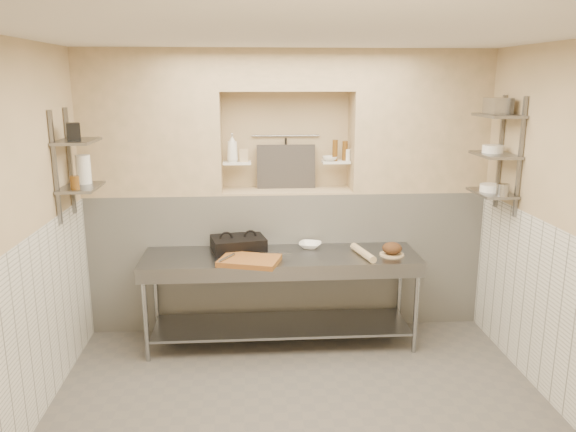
{
  "coord_description": "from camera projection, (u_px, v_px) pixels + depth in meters",
  "views": [
    {
      "loc": [
        -0.37,
        -3.85,
        2.51
      ],
      "look_at": [
        -0.05,
        0.9,
        1.35
      ],
      "focal_mm": 35.0,
      "sensor_mm": 36.0,
      "label": 1
    }
  ],
  "objects": [
    {
      "name": "floor",
      "position": [
        302.0,
        418.0,
        4.37
      ],
      "size": [
        4.0,
        3.9,
        0.1
      ],
      "primitive_type": "cube",
      "color": "#5E5953",
      "rests_on": "ground"
    },
    {
      "name": "ceiling",
      "position": [
        304.0,
        27.0,
        3.68
      ],
      "size": [
        4.0,
        3.9,
        0.1
      ],
      "primitive_type": "cube",
      "color": "silver",
      "rests_on": "ground"
    },
    {
      "name": "wainscot_right",
      "position": [
        559.0,
        321.0,
        4.32
      ],
      "size": [
        0.02,
        3.9,
        1.4
      ],
      "primitive_type": "cube",
      "color": "silver",
      "rests_on": "floor"
    },
    {
      "name": "panini_press",
      "position": [
        238.0,
        244.0,
        5.41
      ],
      "size": [
        0.56,
        0.46,
        0.14
      ],
      "rotation": [
        0.0,
        0.0,
        0.21
      ],
      "color": "black",
      "rests_on": "prep_table"
    },
    {
      "name": "condiment_a",
      "position": [
        345.0,
        151.0,
        5.67
      ],
      "size": [
        0.05,
        0.05,
        0.2
      ],
      "primitive_type": "cylinder",
      "color": "#5D3912",
      "rests_on": "alcove_shelf_right"
    },
    {
      "name": "bread_loaf",
      "position": [
        392.0,
        248.0,
        5.27
      ],
      "size": [
        0.19,
        0.19,
        0.11
      ],
      "primitive_type": "ellipsoid",
      "color": "#4C2D19",
      "rests_on": "bread_board"
    },
    {
      "name": "backwall_pillar_right",
      "position": [
        418.0,
        122.0,
        5.64
      ],
      "size": [
        1.35,
        0.4,
        1.4
      ],
      "primitive_type": "cube",
      "color": "tan",
      "rests_on": "backwall_lower"
    },
    {
      "name": "cutting_board",
      "position": [
        249.0,
        261.0,
        5.05
      ],
      "size": [
        0.6,
        0.5,
        0.05
      ],
      "primitive_type": "cube",
      "rotation": [
        0.0,
        0.0,
        -0.29
      ],
      "color": "brown",
      "rests_on": "prep_table"
    },
    {
      "name": "wainscot_left",
      "position": [
        29.0,
        337.0,
        4.06
      ],
      "size": [
        0.02,
        3.9,
        1.4
      ],
      "primitive_type": "cube",
      "color": "silver",
      "rests_on": "floor"
    },
    {
      "name": "wall_shelf_right_lower",
      "position": [
        492.0,
        193.0,
        5.14
      ],
      "size": [
        0.3,
        0.5,
        0.02
      ],
      "primitive_type": "cube",
      "color": "slate",
      "rests_on": "wall_right"
    },
    {
      "name": "alcove_shelf_right",
      "position": [
        336.0,
        162.0,
        5.68
      ],
      "size": [
        0.28,
        0.16,
        0.02
      ],
      "primitive_type": "cube",
      "color": "white",
      "rests_on": "backwall_lower"
    },
    {
      "name": "alcove_shelf_left",
      "position": [
        237.0,
        163.0,
        5.62
      ],
      "size": [
        0.28,
        0.16,
        0.02
      ],
      "primitive_type": "cube",
      "color": "white",
      "rests_on": "backwall_lower"
    },
    {
      "name": "shelf_rail_right_a",
      "position": [
        500.0,
        152.0,
        5.26
      ],
      "size": [
        0.03,
        0.03,
        1.05
      ],
      "primitive_type": "cube",
      "color": "slate",
      "rests_on": "wall_right"
    },
    {
      "name": "bottle_soap",
      "position": [
        232.0,
        148.0,
        5.55
      ],
      "size": [
        0.11,
        0.12,
        0.28
      ],
      "primitive_type": "imported",
      "rotation": [
        0.0,
        0.0,
        0.05
      ],
      "color": "white",
      "rests_on": "alcove_shelf_left"
    },
    {
      "name": "jug_left",
      "position": [
        83.0,
        169.0,
        4.95
      ],
      "size": [
        0.13,
        0.13,
        0.25
      ],
      "primitive_type": "cylinder",
      "color": "white",
      "rests_on": "wall_shelf_left_lower"
    },
    {
      "name": "bread_board",
      "position": [
        392.0,
        254.0,
        5.29
      ],
      "size": [
        0.23,
        0.23,
        0.01
      ],
      "primitive_type": "cylinder",
      "color": "#CEB88F",
      "rests_on": "prep_table"
    },
    {
      "name": "mixing_bowl",
      "position": [
        310.0,
        245.0,
        5.51
      ],
      "size": [
        0.27,
        0.27,
        0.05
      ],
      "primitive_type": "imported",
      "rotation": [
        0.0,
        0.0,
        -0.29
      ],
      "color": "white",
      "rests_on": "prep_table"
    },
    {
      "name": "bowl_right",
      "position": [
        492.0,
        188.0,
        5.14
      ],
      "size": [
        0.21,
        0.21,
        0.06
      ],
      "primitive_type": "cylinder",
      "color": "white",
      "rests_on": "wall_shelf_right_lower"
    },
    {
      "name": "bowl_alcove",
      "position": [
        330.0,
        159.0,
        5.65
      ],
      "size": [
        0.18,
        0.18,
        0.05
      ],
      "primitive_type": "imported",
      "rotation": [
        0.0,
        0.0,
        -0.26
      ],
      "color": "white",
      "rests_on": "alcove_shelf_right"
    },
    {
      "name": "basket_right",
      "position": [
        498.0,
        106.0,
        4.98
      ],
      "size": [
        0.2,
        0.24,
        0.14
      ],
      "primitive_type": "cube",
      "rotation": [
        0.0,
        0.0,
        0.07
      ],
      "color": "gray",
      "rests_on": "wall_shelf_right_upper"
    },
    {
      "name": "canister_right",
      "position": [
        502.0,
        190.0,
        4.92
      ],
      "size": [
        0.11,
        0.11,
        0.11
      ],
      "primitive_type": "cylinder",
      "color": "gray",
      "rests_on": "wall_shelf_right_lower"
    },
    {
      "name": "backwall_lower",
      "position": [
        287.0,
        257.0,
        5.89
      ],
      "size": [
        4.0,
        0.4,
        1.4
      ],
      "primitive_type": "cube",
      "color": "silver",
      "rests_on": "floor"
    },
    {
      "name": "condiment_c",
      "position": [
        347.0,
        155.0,
        5.68
      ],
      "size": [
        0.07,
        0.07,
        0.11
      ],
      "primitive_type": "cylinder",
      "color": "white",
      "rests_on": "alcove_shelf_right"
    },
    {
      "name": "jar_left",
      "position": [
        75.0,
        183.0,
        4.7
      ],
      "size": [
        0.08,
        0.08,
        0.11
      ],
      "primitive_type": "cylinder",
      "color": "#5D3912",
      "rests_on": "wall_shelf_left_lower"
    },
    {
      "name": "rolling_pin",
      "position": [
        363.0,
        253.0,
        5.25
      ],
      "size": [
        0.17,
        0.46,
        0.07
      ],
      "primitive_type": "cylinder",
      "rotation": [
        1.57,
        0.0,
        0.22
      ],
      "color": "#CEB88F",
      "rests_on": "prep_table"
    },
    {
      "name": "wall_shelf_right_mid",
      "position": [
        495.0,
        155.0,
        5.06
      ],
      "size": [
        0.3,
        0.5,
        0.02
      ],
      "primitive_type": "cube",
      "color": "slate",
      "rests_on": "wall_right"
    },
    {
      "name": "wall_shelf_left_lower",
      "position": [
        81.0,
        187.0,
        4.87
      ],
      "size": [
        0.3,
        0.5,
        0.02
      ],
      "primitive_type": "cube",
      "color": "slate",
      "rests_on": "wall_left"
    },
    {
      "name": "shelf_rail_left_b",
      "position": [
        55.0,
        168.0,
        4.62
      ],
      "size": [
        0.03,
        0.03,
        0.95
      ],
      "primitive_type": "cube",
      "color": "slate",
      "rests_on": "wall_left"
    },
    {
      "name": "hanging_steel",
      "position": [
        286.0,
        152.0,
        5.78
      ],
      "size": [
        0.02,
        0.02,
        0.3
      ],
      "primitive_type": "cylinder",
      "color": "black",
      "rests_on": "utensil_rail"
    },
    {
      "name": "shelf_rail_right_b",
      "position": [
        520.0,
        158.0,
        4.87
      ],
      "size": [
        0.03,
        0.03,
        1.05
      ],
      "primitive_type": "cube",
      "color": "slate",
      "rests_on": "wall_right"
    },
    {
      "name": "backwall_pillar_left",
      "position": [
        151.0,
        123.0,
        5.47
      ],
      "size": [
        1.35,
        0.4,
        1.4
      ],
      "primitive_type": "cube",
      "color": "tan",
      "rests_on": "backwall_lower"
    },
    {
      "name": "condiment_b",
      "position": [
        335.0,
        150.0,
        5.64
      ],
      "size": [
        0.05,
        0.05,
        0.21
      ],
      "primitive_type": "cylinder",
      "color": "#5D3912",
      "rests_on": "alcove_shelf_right"
    },
    {
      "name": "wall_back",
      "position": [
        285.0,
        187.0,
        5.96
      ],
      "size": [
        4.0,
        0.1,
        2.8
      ],
      "primitive_type": "cube",
      "color": "tan",
      "rests_on": "ground"
    },
    {
      "name": "box_left_upper",
      "position": [
        73.0,
        132.0,
        4.68
      ],
      "size": [
        0.14,
        0.14,
        0.15
      ],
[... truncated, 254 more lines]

